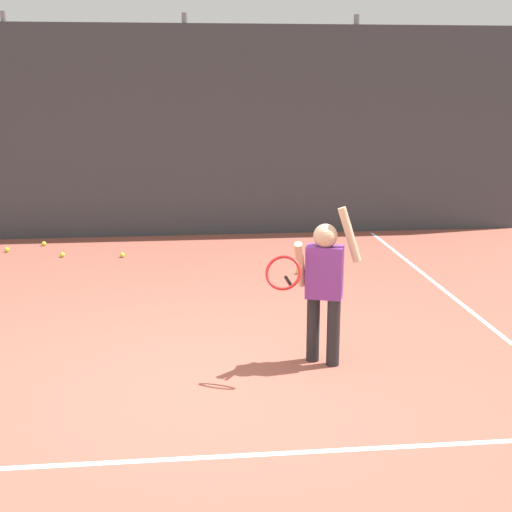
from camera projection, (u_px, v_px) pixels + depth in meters
The scene contains 15 objects.
ground_plane at pixel (200, 387), 5.51m from camera, with size 20.00×20.00×0.00m, color #9E5142.
court_line_baseline at pixel (205, 458), 4.48m from camera, with size 9.00×0.05×0.00m, color white.
court_line_sideline at pixel (495, 330), 6.77m from camera, with size 0.05×9.00×0.00m, color white.
back_fence_windscreen at pixel (187, 133), 10.61m from camera, with size 10.57×0.08×3.15m, color #383D42.
fence_post_1 at pixel (13, 129), 10.39m from camera, with size 0.09×0.09×3.30m, color slate.
fence_post_2 at pixel (187, 127), 10.65m from camera, with size 0.09×0.09×3.30m, color slate.
fence_post_3 at pixel (353, 126), 10.91m from camera, with size 0.09×0.09×3.30m, color slate.
fence_post_4 at pixel (512, 125), 11.17m from camera, with size 0.09×0.09×3.30m, color slate.
tennis_player at pixel (323, 281), 5.81m from camera, with size 0.85×0.57×1.35m.
tennis_ball_0 at pixel (62, 255), 9.58m from camera, with size 0.07×0.07×0.07m, color #CCE033.
tennis_ball_1 at pixel (298, 271), 8.74m from camera, with size 0.07×0.07×0.07m, color #CCE033.
tennis_ball_2 at pixel (7, 250), 9.86m from camera, with size 0.07×0.07×0.07m, color #CCE033.
tennis_ball_3 at pixel (44, 244), 10.23m from camera, with size 0.07×0.07×0.07m, color #CCE033.
tennis_ball_4 at pixel (122, 255), 9.57m from camera, with size 0.07×0.07×0.07m, color #CCE033.
tennis_ball_5 at pixel (332, 261), 9.22m from camera, with size 0.07×0.07×0.07m, color #CCE033.
Camera 1 is at (-0.10, -5.12, 2.33)m, focal length 49.37 mm.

